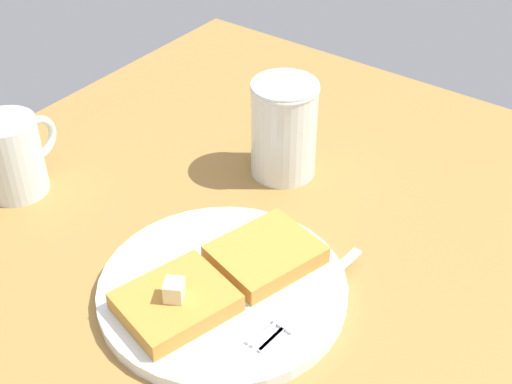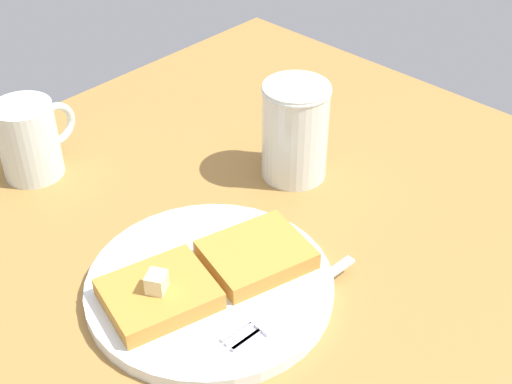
% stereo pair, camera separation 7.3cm
% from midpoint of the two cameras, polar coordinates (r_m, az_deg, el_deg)
% --- Properties ---
extents(table_surface, '(0.97, 0.97, 0.02)m').
position_cam_midpoint_polar(table_surface, '(0.66, 0.13, -11.17)').
color(table_surface, olive).
rests_on(table_surface, ground).
extents(plate, '(0.23, 0.23, 0.01)m').
position_cam_midpoint_polar(plate, '(0.68, -5.78, -7.83)').
color(plate, white).
rests_on(plate, table_surface).
extents(toast_slice_left, '(0.11, 0.10, 0.02)m').
position_cam_midpoint_polar(toast_slice_left, '(0.65, -9.68, -8.82)').
color(toast_slice_left, '#BA8132').
rests_on(toast_slice_left, plate).
extents(toast_slice_middle, '(0.11, 0.10, 0.02)m').
position_cam_midpoint_polar(toast_slice_middle, '(0.69, -2.27, -5.12)').
color(toast_slice_middle, '#BE8434').
rests_on(toast_slice_middle, plate).
extents(butter_pat_primary, '(0.02, 0.02, 0.02)m').
position_cam_midpoint_polar(butter_pat_primary, '(0.63, -9.87, -7.89)').
color(butter_pat_primary, beige).
rests_on(butter_pat_primary, toast_slice_left).
extents(fork, '(0.16, 0.02, 0.00)m').
position_cam_midpoint_polar(fork, '(0.65, 0.57, -8.92)').
color(fork, silver).
rests_on(fork, plate).
extents(syrup_jar, '(0.08, 0.08, 0.11)m').
position_cam_midpoint_polar(syrup_jar, '(0.80, -0.35, 4.66)').
color(syrup_jar, '#43220F').
rests_on(syrup_jar, table_surface).
extents(coffee_mug, '(0.10, 0.07, 0.09)m').
position_cam_midpoint_polar(coffee_mug, '(0.83, -21.27, 2.65)').
color(coffee_mug, silver).
rests_on(coffee_mug, table_surface).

